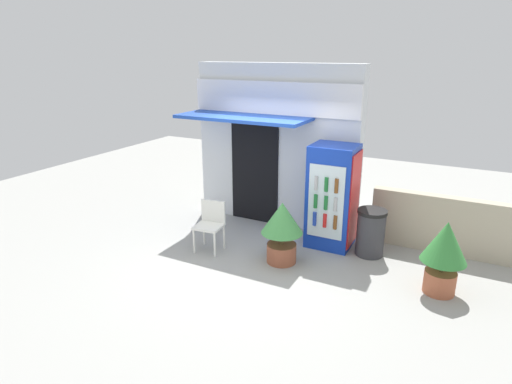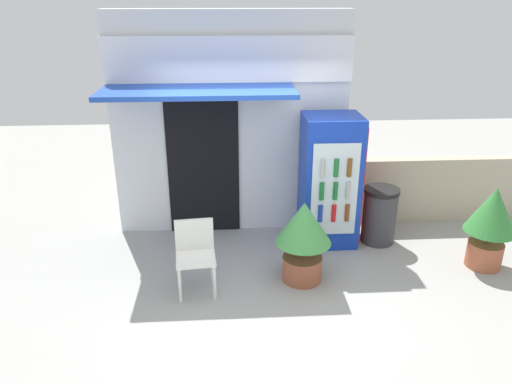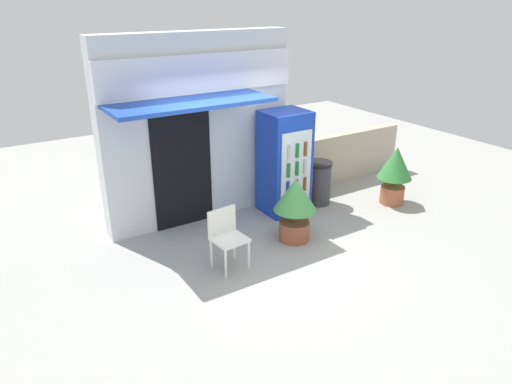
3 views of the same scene
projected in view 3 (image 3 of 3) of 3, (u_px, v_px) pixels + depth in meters
The scene contains 8 objects.
ground at pixel (268, 251), 7.15m from camera, with size 16.00×16.00×0.00m, color #A3A39E.
storefront_building at pixel (198, 127), 7.68m from camera, with size 3.29×1.29×3.10m.
drink_cooler at pixel (285, 162), 8.17m from camera, with size 0.78×0.73×1.82m.
plastic_chair at pixel (226, 234), 6.57m from camera, with size 0.49×0.46×0.86m.
potted_plant_near_shop at pixel (295, 203), 7.25m from camera, with size 0.67×0.67×1.03m.
potted_plant_curbside at pixel (395, 170), 8.55m from camera, with size 0.63×0.63×1.09m.
trash_bin at pixel (318, 182), 8.66m from camera, with size 0.49×0.49×0.81m.
stone_boundary_wall at pixel (345, 156), 9.77m from camera, with size 2.77×0.21×1.00m, color #B7AD93.
Camera 3 is at (-3.49, -5.18, 3.59)m, focal length 32.89 mm.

